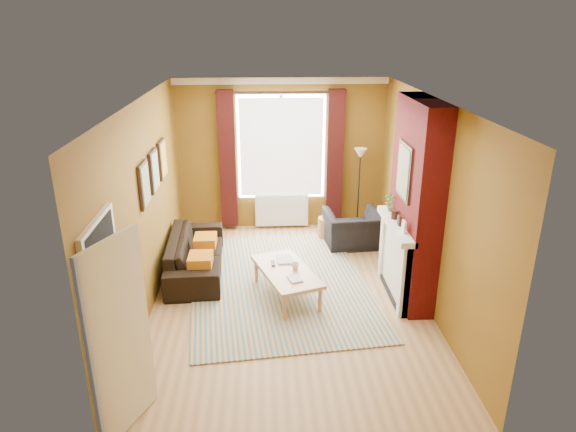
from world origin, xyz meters
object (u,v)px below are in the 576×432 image
object	(u,v)px
coffee_table	(286,273)
wicker_stool	(326,228)
sofa	(196,254)
armchair	(353,229)
floor_lamp	(360,167)

from	to	relation	value
coffee_table	wicker_stool	distance (m)	2.27
sofa	coffee_table	size ratio (longest dim) A/B	1.43
armchair	floor_lamp	xyz separation A→B (m)	(0.19, 0.66, 0.95)
floor_lamp	sofa	bearing A→B (deg)	-151.99
coffee_table	wicker_stool	size ratio (longest dim) A/B	3.72
sofa	coffee_table	distance (m)	1.64
armchair	sofa	bearing A→B (deg)	12.89
wicker_stool	floor_lamp	xyz separation A→B (m)	(0.61, 0.28, 1.06)
sofa	armchair	size ratio (longest dim) A/B	2.15
wicker_stool	floor_lamp	bearing A→B (deg)	24.72
sofa	wicker_stool	distance (m)	2.53
armchair	floor_lamp	size ratio (longest dim) A/B	0.60
sofa	wicker_stool	bearing A→B (deg)	-63.93
wicker_stool	sofa	bearing A→B (deg)	-151.11
sofa	coffee_table	bearing A→B (deg)	-125.29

